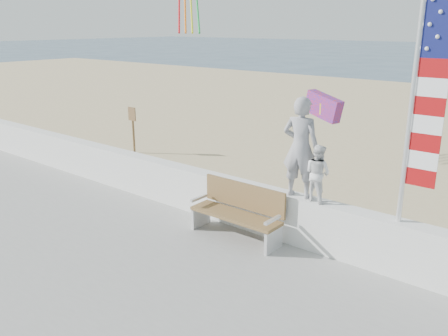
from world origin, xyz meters
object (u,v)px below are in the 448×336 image
at_px(bench, 238,211).
at_px(flag, 422,99).
at_px(adult, 301,148).
at_px(child, 318,173).

bearing_deg(bench, flag, 8.92).
relative_size(adult, child, 1.78).
distance_m(bench, flag, 3.73).
bearing_deg(flag, child, 179.99).
height_order(adult, bench, adult).
distance_m(child, flag, 2.10).
relative_size(adult, flag, 0.51).
bearing_deg(adult, flag, 171.27).
bearing_deg(flag, adult, 179.99).
height_order(child, flag, flag).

